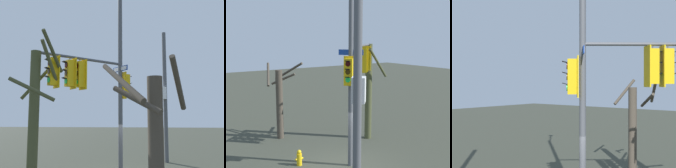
# 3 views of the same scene
# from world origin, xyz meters

# --- Properties ---
(main_signal_pole_assembly) EXTENTS (5.55, 3.21, 9.60)m
(main_signal_pole_assembly) POSITION_xyz_m (-1.15, -0.78, 5.00)
(main_signal_pole_assembly) COLOR #4C4F54
(main_signal_pole_assembly) RESTS_ON ground
(bare_tree_behind_pole) EXTENTS (2.21, 1.78, 4.37)m
(bare_tree_behind_pole) POSITION_xyz_m (0.61, -5.42, 2.22)
(bare_tree_behind_pole) COLOR #453C32
(bare_tree_behind_pole) RESTS_ON ground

